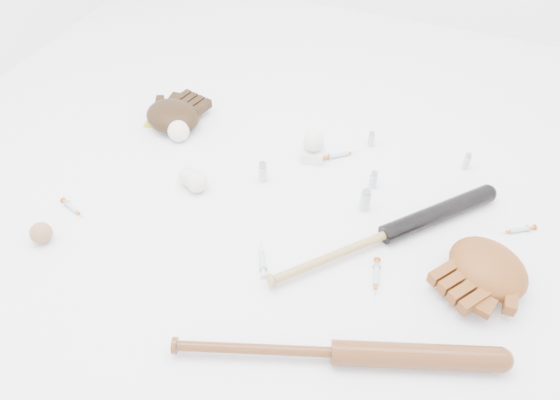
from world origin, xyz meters
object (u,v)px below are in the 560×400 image
at_px(bat_wood, 335,352).
at_px(glove_dark, 173,116).
at_px(pedestal, 313,154).
at_px(bat_dark, 386,234).

distance_m(bat_wood, glove_dark, 1.16).
height_order(bat_wood, pedestal, bat_wood).
relative_size(bat_dark, glove_dark, 3.27).
height_order(bat_dark, pedestal, bat_dark).
xyz_separation_m(glove_dark, pedestal, (0.58, 0.02, -0.03)).
height_order(bat_dark, glove_dark, glove_dark).
bearing_deg(pedestal, bat_dark, -40.18).
distance_m(bat_dark, glove_dark, 0.96).
bearing_deg(glove_dark, bat_dark, -2.64).
distance_m(bat_wood, pedestal, 0.81).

